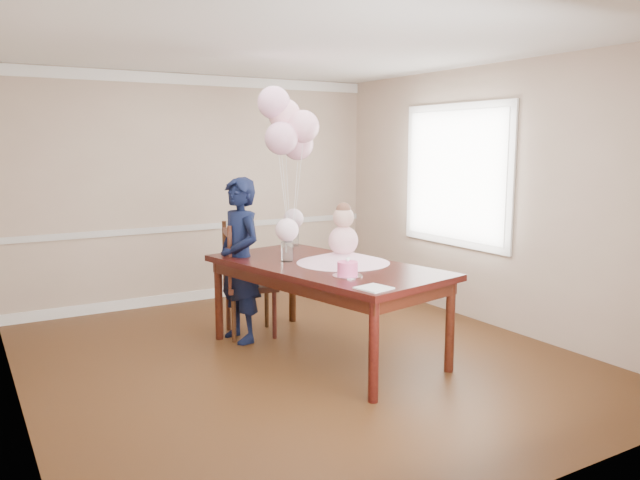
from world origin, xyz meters
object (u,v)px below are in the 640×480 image
at_px(birthday_cake, 347,268).
at_px(dining_chair_seat, 250,286).
at_px(woman, 240,260).
at_px(dining_table_top, 325,267).

bearing_deg(birthday_cake, dining_chair_seat, 98.70).
height_order(birthday_cake, woman, woman).
height_order(dining_chair_seat, woman, woman).
height_order(dining_table_top, woman, woman).
xyz_separation_m(dining_table_top, woman, (-0.49, 0.77, -0.01)).
bearing_deg(woman, dining_chair_seat, 119.05).
xyz_separation_m(birthday_cake, woman, (-0.38, 1.31, -0.11)).
bearing_deg(woman, birthday_cake, 9.12).
relative_size(dining_table_top, dining_chair_seat, 4.55).
bearing_deg(dining_table_top, woman, 110.82).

